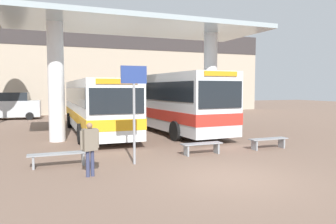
# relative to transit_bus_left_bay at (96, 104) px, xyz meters

# --- Properties ---
(ground_plane) EXTENTS (100.00, 100.00, 0.00)m
(ground_plane) POSITION_rel_transit_bus_left_bay_xyz_m (2.00, -11.17, -1.70)
(ground_plane) COLOR #755B4C
(townhouse_backdrop) EXTENTS (40.00, 0.58, 8.82)m
(townhouse_backdrop) POSITION_rel_transit_bus_left_bay_xyz_m (2.00, 14.81, 3.44)
(townhouse_backdrop) COLOR tan
(townhouse_backdrop) RESTS_ON ground_plane
(station_canopy) EXTENTS (13.57, 5.48, 6.02)m
(station_canopy) POSITION_rel_transit_bus_left_bay_xyz_m (2.00, -2.28, 3.36)
(station_canopy) COLOR silver
(station_canopy) RESTS_ON ground_plane
(transit_bus_left_bay) EXTENTS (2.91, 11.73, 3.04)m
(transit_bus_left_bay) POSITION_rel_transit_bus_left_bay_xyz_m (0.00, 0.00, 0.00)
(transit_bus_left_bay) COLOR white
(transit_bus_left_bay) RESTS_ON ground_plane
(transit_bus_center_bay) EXTENTS (3.11, 10.85, 3.40)m
(transit_bus_center_bay) POSITION_rel_transit_bus_left_bay_xyz_m (4.25, -1.06, 0.19)
(transit_bus_center_bay) COLOR silver
(transit_bus_center_bay) RESTS_ON ground_plane
(waiting_bench_near_pillar) EXTENTS (1.97, 0.44, 0.46)m
(waiting_bench_near_pillar) POSITION_rel_transit_bus_left_bay_xyz_m (-2.56, -7.86, -1.35)
(waiting_bench_near_pillar) COLOR gray
(waiting_bench_near_pillar) RESTS_ON ground_plane
(waiting_bench_mid_platform) EXTENTS (1.67, 0.44, 0.46)m
(waiting_bench_mid_platform) POSITION_rel_transit_bus_left_bay_xyz_m (2.80, -7.86, -1.36)
(waiting_bench_mid_platform) COLOR gray
(waiting_bench_mid_platform) RESTS_ON ground_plane
(waiting_bench_far_platform) EXTENTS (1.80, 0.44, 0.46)m
(waiting_bench_far_platform) POSITION_rel_transit_bus_left_bay_xyz_m (6.02, -7.86, -1.35)
(waiting_bench_far_platform) COLOR gray
(waiting_bench_far_platform) RESTS_ON ground_plane
(info_sign_platform) EXTENTS (0.90, 0.09, 3.37)m
(info_sign_platform) POSITION_rel_transit_bus_left_bay_xyz_m (-0.11, -8.43, 0.68)
(info_sign_platform) COLOR gray
(info_sign_platform) RESTS_ON ground_plane
(pedestrian_waiting) EXTENTS (0.59, 0.34, 1.60)m
(pedestrian_waiting) POSITION_rel_transit_bus_left_bay_xyz_m (-1.77, -9.48, -0.72)
(pedestrian_waiting) COLOR #333856
(pedestrian_waiting) RESTS_ON ground_plane
(parked_car_street) EXTENTS (4.33, 2.31, 2.26)m
(parked_car_street) POSITION_rel_transit_bus_left_bay_xyz_m (-4.99, 11.16, -0.62)
(parked_car_street) COLOR #B2B7BC
(parked_car_street) RESTS_ON ground_plane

